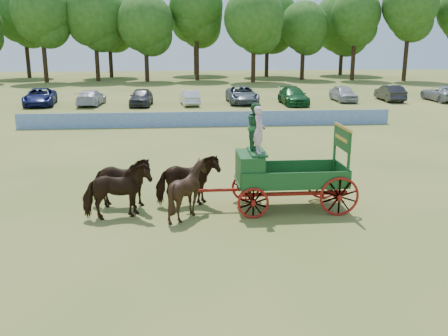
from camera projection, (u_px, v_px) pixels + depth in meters
ground at (265, 213)px, 17.62m from camera, size 160.00×160.00×0.00m
horse_lead_left at (117, 192)px, 16.87m from camera, size 2.46×1.59×1.92m
horse_lead_right at (121, 183)px, 17.93m from camera, size 2.38×1.30×1.92m
horse_wheel_left at (188, 190)px, 17.08m from camera, size 2.06×1.91×1.92m
horse_wheel_right at (188, 181)px, 18.14m from camera, size 2.43×1.45×1.92m
farm_dray at (270, 163)px, 17.70m from camera, size 6.00×2.00×3.80m
sponsor_banner at (208, 119)px, 34.75m from camera, size 26.00×0.08×1.05m
parked_cars at (231, 96)px, 46.76m from camera, size 56.42×6.97×1.61m
treeline at (164, 15)px, 72.88m from camera, size 90.04×23.44×14.90m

